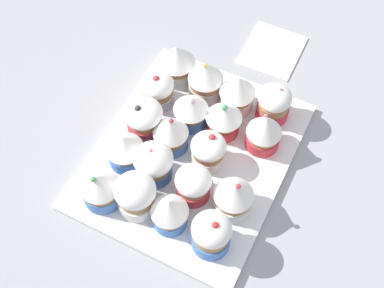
{
  "coord_description": "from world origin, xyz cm",
  "views": [
    {
      "loc": [
        -38.23,
        -19.18,
        73.7
      ],
      "look_at": [
        0.0,
        0.0,
        4.2
      ],
      "focal_mm": 47.86,
      "sensor_mm": 36.0,
      "label": 1
    }
  ],
  "objects": [
    {
      "name": "cupcake_5",
      "position": [
        -6.46,
        -3.45,
        4.55
      ],
      "size": [
        5.63,
        5.63,
        6.53
      ],
      "color": "#D1333D",
      "rests_on": "baking_tray"
    },
    {
      "name": "cupcake_10",
      "position": [
        -6.09,
        3.58,
        4.84
      ],
      "size": [
        6.26,
        6.26,
        7.24
      ],
      "color": "#477AC6",
      "rests_on": "baking_tray"
    },
    {
      "name": "napkin",
      "position": [
        27.84,
        -3.19,
        0.3
      ],
      "size": [
        12.05,
        10.47,
        0.6
      ],
      "primitive_type": "cube",
      "rotation": [
        0.0,
        0.0,
        0.02
      ],
      "color": "white",
      "rests_on": "ground_plane"
    },
    {
      "name": "cupcake_14",
      "position": [
        -13.35,
        8.75,
        4.69
      ],
      "size": [
        6.02,
        6.02,
        7.27
      ],
      "color": "#477AC6",
      "rests_on": "baking_tray"
    },
    {
      "name": "baking_tray",
      "position": [
        0.0,
        0.0,
        0.6
      ],
      "size": [
        36.62,
        30.31,
        1.2
      ],
      "color": "silver",
      "rests_on": "ground_plane"
    },
    {
      "name": "cupcake_9",
      "position": [
        -12.11,
        3.28,
        5.0
      ],
      "size": [
        6.33,
        6.33,
        7.43
      ],
      "color": "white",
      "rests_on": "baking_tray"
    },
    {
      "name": "cupcake_2",
      "position": [
        6.92,
        -9.49,
        5.09
      ],
      "size": [
        5.81,
        5.81,
        7.85
      ],
      "color": "#D1333D",
      "rests_on": "baking_tray"
    },
    {
      "name": "cupcake_11",
      "position": [
        0.2,
        3.83,
        4.97
      ],
      "size": [
        5.82,
        5.82,
        7.63
      ],
      "color": "#477AC6",
      "rests_on": "baking_tray"
    },
    {
      "name": "cupcake_3",
      "position": [
        13.09,
        -8.74,
        4.64
      ],
      "size": [
        5.66,
        5.66,
        7.05
      ],
      "color": "#D1333D",
      "rests_on": "baking_tray"
    },
    {
      "name": "cupcake_1",
      "position": [
        -5.69,
        -9.81,
        4.97
      ],
      "size": [
        6.11,
        6.11,
        7.67
      ],
      "color": "white",
      "rests_on": "baking_tray"
    },
    {
      "name": "ground_plane",
      "position": [
        0.0,
        0.0,
        -1.5
      ],
      "size": [
        180.0,
        180.0,
        3.0
      ],
      "primitive_type": "cube",
      "color": "#9E9EA3"
    },
    {
      "name": "cupcake_0",
      "position": [
        -12.56,
        -9.39,
        4.88
      ],
      "size": [
        5.86,
        5.86,
        7.58
      ],
      "color": "#477AC6",
      "rests_on": "baking_tray"
    },
    {
      "name": "cupcake_17",
      "position": [
        6.97,
        10.05,
        4.45
      ],
      "size": [
        5.73,
        5.73,
        6.87
      ],
      "color": "white",
      "rests_on": "baking_tray"
    },
    {
      "name": "cupcake_7",
      "position": [
        6.46,
        -2.59,
        4.9
      ],
      "size": [
        6.01,
        6.01,
        7.31
      ],
      "color": "#D1333D",
      "rests_on": "baking_tray"
    },
    {
      "name": "cupcake_8",
      "position": [
        11.97,
        -2.53,
        5.22
      ],
      "size": [
        6.08,
        6.08,
        7.7
      ],
      "color": "white",
      "rests_on": "baking_tray"
    },
    {
      "name": "cupcake_6",
      "position": [
        0.43,
        -2.88,
        4.36
      ],
      "size": [
        5.65,
        5.65,
        6.52
      ],
      "color": "white",
      "rests_on": "baking_tray"
    },
    {
      "name": "cupcake_16",
      "position": [
        0.54,
        9.1,
        4.83
      ],
      "size": [
        6.42,
        6.42,
        7.24
      ],
      "color": "#D1333D",
      "rests_on": "baking_tray"
    },
    {
      "name": "cupcake_12",
      "position": [
        5.56,
        2.97,
        4.66
      ],
      "size": [
        5.92,
        5.92,
        6.88
      ],
      "color": "#477AC6",
      "rests_on": "baking_tray"
    },
    {
      "name": "cupcake_18",
      "position": [
        13.22,
        9.59,
        5.31
      ],
      "size": [
        6.47,
        6.47,
        7.85
      ],
      "color": "white",
      "rests_on": "baking_tray"
    },
    {
      "name": "cupcake_13",
      "position": [
        12.22,
        3.51,
        5.12
      ],
      "size": [
        6.11,
        6.11,
        7.98
      ],
      "color": "white",
      "rests_on": "baking_tray"
    },
    {
      "name": "cupcake_15",
      "position": [
        -5.87,
        8.86,
        4.7
      ],
      "size": [
        6.06,
        6.06,
        6.8
      ],
      "color": "#477AC6",
      "rests_on": "baking_tray"
    },
    {
      "name": "cupcake_4",
      "position": [
        -12.23,
        -2.47,
        4.9
      ],
      "size": [
        5.7,
        5.7,
        7.07
      ],
      "color": "#477AC6",
      "rests_on": "baking_tray"
    }
  ]
}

